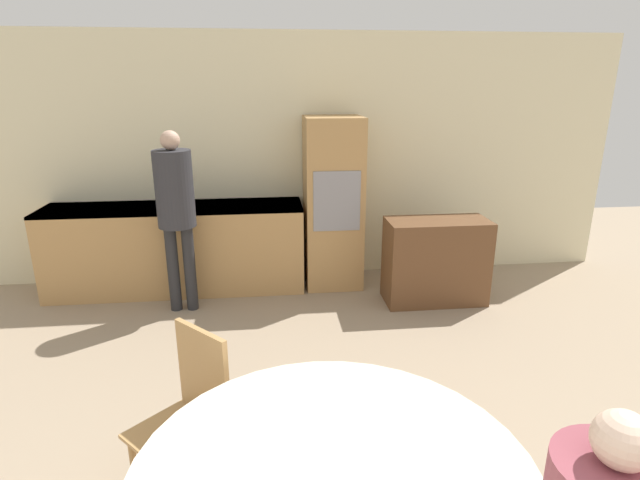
# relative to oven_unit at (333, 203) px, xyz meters

# --- Properties ---
(wall_back) EXTENTS (6.96, 0.05, 2.60)m
(wall_back) POSITION_rel_oven_unit_xyz_m (-0.30, 0.34, 0.41)
(wall_back) COLOR beige
(wall_back) RESTS_ON ground_plane
(kitchen_counter) EXTENTS (2.60, 0.60, 0.90)m
(kitchen_counter) POSITION_rel_oven_unit_xyz_m (-1.63, -0.01, -0.42)
(kitchen_counter) COLOR tan
(kitchen_counter) RESTS_ON ground_plane
(oven_unit) EXTENTS (0.59, 0.59, 1.77)m
(oven_unit) POSITION_rel_oven_unit_xyz_m (0.00, 0.00, 0.00)
(oven_unit) COLOR tan
(oven_unit) RESTS_ON ground_plane
(sideboard) EXTENTS (0.98, 0.45, 0.84)m
(sideboard) POSITION_rel_oven_unit_xyz_m (0.94, -0.59, -0.47)
(sideboard) COLOR brown
(sideboard) RESTS_ON ground_plane
(chair_far_left) EXTENTS (0.57, 0.57, 0.93)m
(chair_far_left) POSITION_rel_oven_unit_xyz_m (-1.11, -2.83, -0.37)
(chair_far_left) COLOR tan
(chair_far_left) RESTS_ON ground_plane
(person_standing) EXTENTS (0.34, 0.34, 1.70)m
(person_standing) POSITION_rel_oven_unit_xyz_m (-1.51, -0.52, 0.17)
(person_standing) COLOR #262628
(person_standing) RESTS_ON ground_plane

